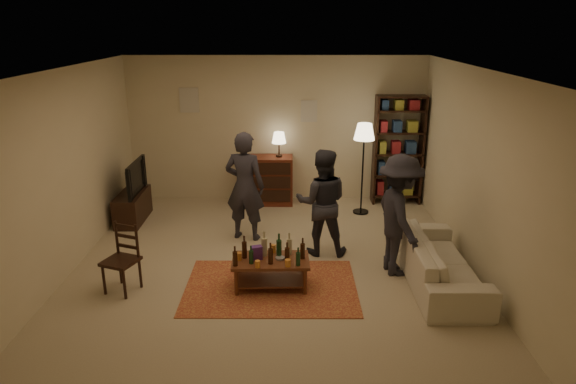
{
  "coord_description": "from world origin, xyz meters",
  "views": [
    {
      "loc": [
        0.25,
        -6.45,
        3.27
      ],
      "look_at": [
        0.22,
        0.1,
        1.09
      ],
      "focal_mm": 32.0,
      "sensor_mm": 36.0,
      "label": 1
    }
  ],
  "objects_px": {
    "coffee_table": "(270,261)",
    "tv_stand": "(132,199)",
    "dining_chair": "(123,256)",
    "sofa": "(439,261)",
    "person_right": "(322,202)",
    "person_by_sofa": "(399,215)",
    "dresser": "(266,179)",
    "bookshelf": "(398,149)",
    "person_left": "(245,186)",
    "floor_lamp": "(364,138)"
  },
  "relations": [
    {
      "from": "person_left",
      "to": "person_right",
      "type": "relative_size",
      "value": 1.09
    },
    {
      "from": "coffee_table",
      "to": "person_left",
      "type": "distance_m",
      "value": 1.74
    },
    {
      "from": "tv_stand",
      "to": "person_left",
      "type": "height_order",
      "value": "person_left"
    },
    {
      "from": "floor_lamp",
      "to": "dining_chair",
      "type": "bearing_deg",
      "value": -140.5
    },
    {
      "from": "sofa",
      "to": "person_left",
      "type": "relative_size",
      "value": 1.21
    },
    {
      "from": "dining_chair",
      "to": "person_right",
      "type": "relative_size",
      "value": 0.57
    },
    {
      "from": "dresser",
      "to": "person_by_sofa",
      "type": "distance_m",
      "value": 3.41
    },
    {
      "from": "person_right",
      "to": "person_by_sofa",
      "type": "distance_m",
      "value": 1.17
    },
    {
      "from": "sofa",
      "to": "dresser",
      "type": "bearing_deg",
      "value": 37.54
    },
    {
      "from": "dresser",
      "to": "person_by_sofa",
      "type": "xyz_separation_m",
      "value": [
        1.89,
        -2.81,
        0.35
      ]
    },
    {
      "from": "dining_chair",
      "to": "person_right",
      "type": "height_order",
      "value": "person_right"
    },
    {
      "from": "person_right",
      "to": "person_by_sofa",
      "type": "bearing_deg",
      "value": 150.83
    },
    {
      "from": "dining_chair",
      "to": "sofa",
      "type": "bearing_deg",
      "value": 23.97
    },
    {
      "from": "floor_lamp",
      "to": "person_by_sofa",
      "type": "xyz_separation_m",
      "value": [
        0.17,
        -2.3,
        -0.54
      ]
    },
    {
      "from": "coffee_table",
      "to": "tv_stand",
      "type": "distance_m",
      "value": 3.39
    },
    {
      "from": "sofa",
      "to": "person_right",
      "type": "bearing_deg",
      "value": 58.15
    },
    {
      "from": "sofa",
      "to": "bookshelf",
      "type": "bearing_deg",
      "value": -0.82
    },
    {
      "from": "coffee_table",
      "to": "person_by_sofa",
      "type": "bearing_deg",
      "value": 14.6
    },
    {
      "from": "dresser",
      "to": "person_right",
      "type": "distance_m",
      "value": 2.39
    },
    {
      "from": "floor_lamp",
      "to": "person_by_sofa",
      "type": "relative_size",
      "value": 0.98
    },
    {
      "from": "dresser",
      "to": "person_right",
      "type": "relative_size",
      "value": 0.86
    },
    {
      "from": "tv_stand",
      "to": "floor_lamp",
      "type": "xyz_separation_m",
      "value": [
        3.97,
        0.4,
        0.98
      ]
    },
    {
      "from": "dining_chair",
      "to": "tv_stand",
      "type": "bearing_deg",
      "value": 125.18
    },
    {
      "from": "dining_chair",
      "to": "person_right",
      "type": "bearing_deg",
      "value": 44.75
    },
    {
      "from": "person_left",
      "to": "dresser",
      "type": "bearing_deg",
      "value": -84.08
    },
    {
      "from": "dining_chair",
      "to": "bookshelf",
      "type": "height_order",
      "value": "bookshelf"
    },
    {
      "from": "person_right",
      "to": "tv_stand",
      "type": "bearing_deg",
      "value": -18.89
    },
    {
      "from": "dresser",
      "to": "coffee_table",
      "type": "bearing_deg",
      "value": -86.64
    },
    {
      "from": "coffee_table",
      "to": "person_by_sofa",
      "type": "height_order",
      "value": "person_by_sofa"
    },
    {
      "from": "bookshelf",
      "to": "person_left",
      "type": "relative_size",
      "value": 1.18
    },
    {
      "from": "dining_chair",
      "to": "floor_lamp",
      "type": "bearing_deg",
      "value": 60.81
    },
    {
      "from": "dresser",
      "to": "bookshelf",
      "type": "bearing_deg",
      "value": 1.57
    },
    {
      "from": "tv_stand",
      "to": "bookshelf",
      "type": "height_order",
      "value": "bookshelf"
    },
    {
      "from": "bookshelf",
      "to": "sofa",
      "type": "height_order",
      "value": "bookshelf"
    },
    {
      "from": "person_left",
      "to": "dining_chair",
      "type": "bearing_deg",
      "value": 64.15
    },
    {
      "from": "dining_chair",
      "to": "sofa",
      "type": "relative_size",
      "value": 0.43
    },
    {
      "from": "tv_stand",
      "to": "person_by_sofa",
      "type": "relative_size",
      "value": 0.64
    },
    {
      "from": "tv_stand",
      "to": "sofa",
      "type": "relative_size",
      "value": 0.51
    },
    {
      "from": "dining_chair",
      "to": "person_by_sofa",
      "type": "xyz_separation_m",
      "value": [
        3.55,
        0.49,
        0.36
      ]
    },
    {
      "from": "tv_stand",
      "to": "sofa",
      "type": "xyz_separation_m",
      "value": [
        4.64,
        -2.2,
        -0.08
      ]
    },
    {
      "from": "sofa",
      "to": "person_left",
      "type": "xyz_separation_m",
      "value": [
        -2.64,
        1.46,
        0.55
      ]
    },
    {
      "from": "dresser",
      "to": "person_right",
      "type": "xyz_separation_m",
      "value": [
        0.9,
        -2.19,
        0.31
      ]
    },
    {
      "from": "floor_lamp",
      "to": "person_right",
      "type": "distance_m",
      "value": 1.95
    },
    {
      "from": "dresser",
      "to": "floor_lamp",
      "type": "distance_m",
      "value": 2.0
    },
    {
      "from": "floor_lamp",
      "to": "person_left",
      "type": "xyz_separation_m",
      "value": [
        -1.97,
        -1.13,
        -0.51
      ]
    },
    {
      "from": "bookshelf",
      "to": "floor_lamp",
      "type": "relative_size",
      "value": 1.24
    },
    {
      "from": "person_right",
      "to": "person_by_sofa",
      "type": "xyz_separation_m",
      "value": [
        0.99,
        -0.62,
        0.04
      ]
    },
    {
      "from": "sofa",
      "to": "person_by_sofa",
      "type": "bearing_deg",
      "value": 59.02
    },
    {
      "from": "dresser",
      "to": "person_left",
      "type": "bearing_deg",
      "value": -98.69
    },
    {
      "from": "tv_stand",
      "to": "coffee_table",
      "type": "bearing_deg",
      "value": -43.8
    }
  ]
}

